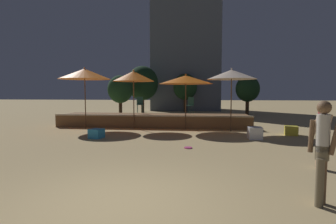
{
  "coord_description": "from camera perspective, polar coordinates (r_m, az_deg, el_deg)",
  "views": [
    {
      "loc": [
        1.3,
        -4.13,
        1.86
      ],
      "look_at": [
        0.0,
        7.33,
        1.0
      ],
      "focal_mm": 28.0,
      "sensor_mm": 36.0,
      "label": 1
    }
  ],
  "objects": [
    {
      "name": "person_1",
      "position": [
        7.3,
        30.48,
        -4.05
      ],
      "size": [
        0.54,
        0.29,
        1.65
      ],
      "rotation": [
        0.0,
        0.0,
        4.91
      ],
      "color": "tan",
      "rests_on": "ground"
    },
    {
      "name": "bistro_chair_0",
      "position": [
        15.17,
        -6.13,
        1.96
      ],
      "size": [
        0.43,
        0.44,
        0.9
      ],
      "rotation": [
        0.0,
        0.0,
        0.33
      ],
      "color": "#1E4C47",
      "rests_on": "wooden_deck"
    },
    {
      "name": "patio_umbrella_2",
      "position": [
        13.54,
        -7.51,
        7.72
      ],
      "size": [
        2.11,
        2.11,
        3.02
      ],
      "color": "brown",
      "rests_on": "ground"
    },
    {
      "name": "background_tree_0",
      "position": [
        24.31,
        -5.56,
        6.24
      ],
      "size": [
        2.87,
        2.87,
        4.29
      ],
      "color": "#3D2B1C",
      "rests_on": "ground"
    },
    {
      "name": "patio_umbrella_3",
      "position": [
        12.81,
        13.68,
        7.94
      ],
      "size": [
        2.32,
        2.32,
        3.01
      ],
      "color": "brown",
      "rests_on": "ground"
    },
    {
      "name": "background_tree_2",
      "position": [
        22.04,
        16.94,
        4.8
      ],
      "size": [
        1.89,
        1.89,
        3.2
      ],
      "color": "#3D2B1C",
      "rests_on": "ground"
    },
    {
      "name": "cube_seat_2",
      "position": [
        12.67,
        25.22,
        -3.68
      ],
      "size": [
        0.62,
        0.62,
        0.39
      ],
      "rotation": [
        0.0,
        0.0,
        -0.22
      ],
      "color": "yellow",
      "rests_on": "ground"
    },
    {
      "name": "wooden_deck",
      "position": [
        14.59,
        -3.07,
        -1.8
      ],
      "size": [
        10.33,
        2.29,
        0.71
      ],
      "color": "brown",
      "rests_on": "ground"
    },
    {
      "name": "cube_seat_0",
      "position": [
        11.11,
        -15.3,
        -4.52
      ],
      "size": [
        0.61,
        0.61,
        0.38
      ],
      "rotation": [
        0.0,
        0.0,
        -0.26
      ],
      "color": "#2D9EDB",
      "rests_on": "ground"
    },
    {
      "name": "distant_building",
      "position": [
        29.06,
        4.04,
        16.35
      ],
      "size": [
        7.03,
        4.83,
        15.89
      ],
      "color": "#4C5666",
      "rests_on": "ground"
    },
    {
      "name": "patio_umbrella_1",
      "position": [
        13.19,
        3.89,
        7.03
      ],
      "size": [
        2.71,
        2.71,
        2.79
      ],
      "color": "brown",
      "rests_on": "ground"
    },
    {
      "name": "background_tree_1",
      "position": [
        22.15,
        -10.35,
        4.87
      ],
      "size": [
        2.09,
        2.09,
        3.28
      ],
      "color": "#3D2B1C",
      "rests_on": "ground"
    },
    {
      "name": "bistro_chair_1",
      "position": [
        14.25,
        4.86,
        1.83
      ],
      "size": [
        0.47,
        0.47,
        0.9
      ],
      "rotation": [
        0.0,
        0.0,
        5.74
      ],
      "color": "#1E4C47",
      "rests_on": "wooden_deck"
    },
    {
      "name": "background_tree_3",
      "position": [
        25.24,
        3.75,
        5.46
      ],
      "size": [
        2.27,
        2.27,
        3.65
      ],
      "color": "#3D2B1C",
      "rests_on": "ground"
    },
    {
      "name": "ground_plane",
      "position": [
        4.72,
        -10.66,
        -19.03
      ],
      "size": [
        120.0,
        120.0,
        0.0
      ],
      "primitive_type": "plane",
      "color": "tan"
    },
    {
      "name": "frisbee_disc",
      "position": [
        8.85,
        4.39,
        -7.75
      ],
      "size": [
        0.27,
        0.27,
        0.03
      ],
      "color": "#E54C99",
      "rests_on": "ground"
    },
    {
      "name": "person_0",
      "position": [
        4.99,
        30.57,
        -6.96
      ],
      "size": [
        0.43,
        0.34,
        1.73
      ],
      "rotation": [
        0.0,
        0.0,
        4.08
      ],
      "color": "brown",
      "rests_on": "ground"
    },
    {
      "name": "patio_umbrella_0",
      "position": [
        14.22,
        -17.69,
        7.89
      ],
      "size": [
        2.63,
        2.63,
        3.15
      ],
      "color": "brown",
      "rests_on": "ground"
    },
    {
      "name": "cube_seat_1",
      "position": [
        11.01,
        18.41,
        -4.39
      ],
      "size": [
        0.53,
        0.53,
        0.49
      ],
      "rotation": [
        0.0,
        0.0,
        -0.01
      ],
      "color": "white",
      "rests_on": "ground"
    }
  ]
}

